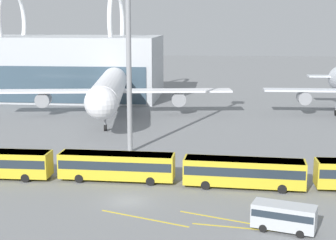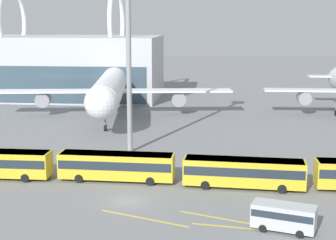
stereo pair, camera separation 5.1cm
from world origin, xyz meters
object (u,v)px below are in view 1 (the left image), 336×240
airliner_at_gate_near (111,87)px  service_van_foreground (284,215)px  shuttle_bus_2 (117,165)px  shuttle_bus_3 (244,171)px  floodlight_mast (128,20)px

airliner_at_gate_near → service_van_foreground: size_ratio=7.96×
shuttle_bus_2 → shuttle_bus_3: same height
service_van_foreground → floodlight_mast: floodlight_mast is taller
airliner_at_gate_near → service_van_foreground: airliner_at_gate_near is taller
shuttle_bus_2 → service_van_foreground: (17.47, -12.82, -0.49)m
floodlight_mast → service_van_foreground: bearing=-55.1°
airliner_at_gate_near → service_van_foreground: 59.33m
shuttle_bus_3 → shuttle_bus_2: bearing=179.0°
shuttle_bus_2 → floodlight_mast: size_ratio=0.44×
shuttle_bus_2 → floodlight_mast: (-0.69, 13.24, 16.39)m
airliner_at_gate_near → shuttle_bus_2: airliner_at_gate_near is taller
service_van_foreground → floodlight_mast: bearing=142.3°
floodlight_mast → airliner_at_gate_near: bearing=107.1°
service_van_foreground → airliner_at_gate_near: bearing=134.0°
airliner_at_gate_near → floodlight_mast: bearing=9.5°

